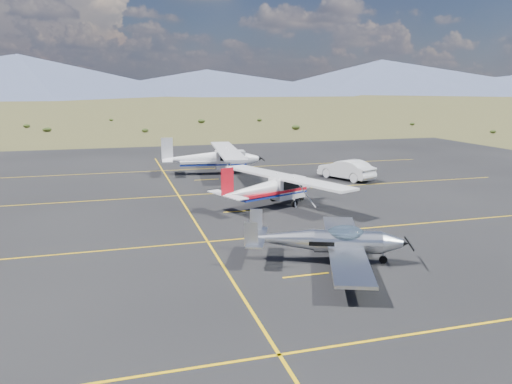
{
  "coord_description": "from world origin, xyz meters",
  "views": [
    {
      "loc": [
        -10.22,
        -21.25,
        7.52
      ],
      "look_at": [
        -2.51,
        5.49,
        1.6
      ],
      "focal_mm": 35.0,
      "sensor_mm": 36.0,
      "label": 1
    }
  ],
  "objects": [
    {
      "name": "sedan",
      "position": [
        8.09,
        15.54,
        0.82
      ],
      "size": [
        3.57,
        5.22,
        1.63
      ],
      "primitive_type": "imported",
      "rotation": [
        0.0,
        0.0,
        3.56
      ],
      "color": "silver",
      "rests_on": "apron"
    },
    {
      "name": "aircraft_low_wing",
      "position": [
        -1.48,
        -2.31,
        0.97
      ],
      "size": [
        6.83,
        9.17,
        2.03
      ],
      "rotation": [
        0.0,
        0.0,
        -0.37
      ],
      "color": "silver",
      "rests_on": "apron"
    },
    {
      "name": "aircraft_cessna",
      "position": [
        -0.7,
        8.21,
        1.25
      ],
      "size": [
        7.98,
        10.83,
        2.82
      ],
      "rotation": [
        0.0,
        0.0,
        0.39
      ],
      "color": "silver",
      "rests_on": "apron"
    },
    {
      "name": "ground",
      "position": [
        0.0,
        0.0,
        0.0
      ],
      "size": [
        1600.0,
        1600.0,
        0.0
      ],
      "primitive_type": "plane",
      "color": "#383D1C",
      "rests_on": "ground"
    },
    {
      "name": "aircraft_plain",
      "position": [
        -1.91,
        21.16,
        1.43
      ],
      "size": [
        7.68,
        12.75,
        3.21
      ],
      "rotation": [
        0.0,
        0.0,
        -0.11
      ],
      "color": "white",
      "rests_on": "apron"
    },
    {
      "name": "apron",
      "position": [
        0.0,
        7.0,
        0.0
      ],
      "size": [
        72.0,
        72.0,
        0.02
      ],
      "primitive_type": "cube",
      "color": "black",
      "rests_on": "ground"
    }
  ]
}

